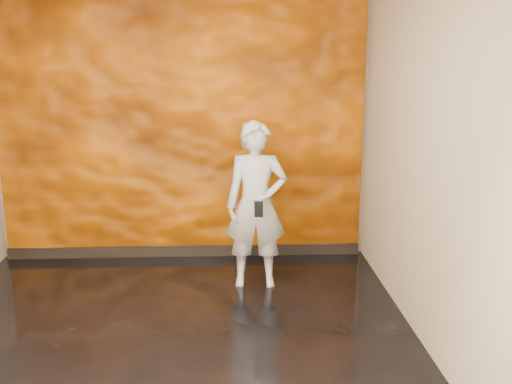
{
  "coord_description": "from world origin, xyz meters",
  "views": [
    {
      "loc": [
        0.53,
        -4.15,
        2.18
      ],
      "look_at": [
        0.74,
        0.71,
        1.02
      ],
      "focal_mm": 40.0,
      "sensor_mm": 36.0,
      "label": 1
    }
  ],
  "objects": [
    {
      "name": "phone",
      "position": [
        0.77,
        0.85,
        0.83
      ],
      "size": [
        0.08,
        0.03,
        0.15
      ],
      "primitive_type": "cube",
      "rotation": [
        0.0,
        0.0,
        -0.13
      ],
      "color": "black",
      "rests_on": "man"
    },
    {
      "name": "man",
      "position": [
        0.76,
        1.09,
        0.8
      ],
      "size": [
        0.59,
        0.4,
        1.6
      ],
      "primitive_type": "imported",
      "rotation": [
        0.0,
        0.0,
        -0.02
      ],
      "color": "#A7ACB9",
      "rests_on": "ground"
    },
    {
      "name": "room",
      "position": [
        0.0,
        0.0,
        1.4
      ],
      "size": [
        4.02,
        4.02,
        2.81
      ],
      "color": "black",
      "rests_on": "ground"
    },
    {
      "name": "baseboard",
      "position": [
        0.0,
        1.92,
        0.06
      ],
      "size": [
        3.9,
        0.04,
        0.12
      ],
      "primitive_type": "cube",
      "color": "black",
      "rests_on": "ground"
    },
    {
      "name": "feature_wall",
      "position": [
        0.0,
        1.96,
        1.38
      ],
      "size": [
        3.9,
        0.06,
        2.75
      ],
      "primitive_type": "cube",
      "color": "#E56B00",
      "rests_on": "ground"
    }
  ]
}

